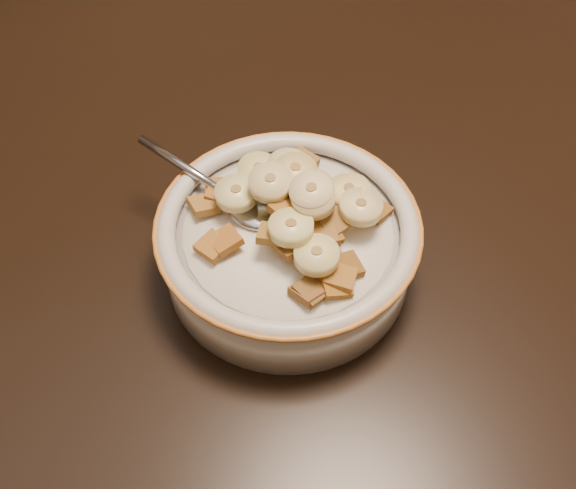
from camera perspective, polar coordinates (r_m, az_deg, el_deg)
name	(u,v)px	position (r m, az deg, el deg)	size (l,w,h in m)	color
floor	(230,476)	(1.34, -4.64, -17.79)	(4.00, 4.50, 0.10)	#422816
table	(175,162)	(0.67, -8.90, 6.46)	(1.40, 0.90, 0.04)	black
chair	(28,65)	(1.24, -19.84, 13.19)	(0.43, 0.43, 0.97)	black
cereal_bowl	(288,251)	(0.54, 0.00, -0.51)	(0.18, 0.18, 0.04)	#ACA89D
milk	(288,232)	(0.52, 0.00, 0.98)	(0.15, 0.15, 0.00)	white
spoon	(254,212)	(0.53, -2.68, 2.62)	(0.03, 0.04, 0.01)	#9CA3B3
cereal_square_0	(292,184)	(0.53, 0.29, 4.84)	(0.02, 0.02, 0.01)	#8F4E17
cereal_square_1	(333,220)	(0.51, 3.55, 1.94)	(0.02, 0.02, 0.01)	#965C20
cereal_square_2	(220,189)	(0.54, -5.43, 4.40)	(0.02, 0.02, 0.01)	brown
cereal_square_3	(340,278)	(0.49, 4.17, -2.62)	(0.02, 0.02, 0.01)	#93601C
cereal_square_4	(273,234)	(0.50, -1.23, 0.82)	(0.02, 0.02, 0.01)	olive
cereal_square_5	(323,237)	(0.50, 2.80, 0.58)	(0.02, 0.02, 0.01)	brown
cereal_square_6	(326,234)	(0.50, 2.98, 0.84)	(0.02, 0.02, 0.01)	brown
cereal_square_7	(307,201)	(0.52, 1.51, 3.48)	(0.02, 0.02, 0.01)	brown
cereal_square_8	(204,205)	(0.53, -6.66, 3.12)	(0.02, 0.02, 0.01)	olive
cereal_square_9	(213,246)	(0.51, -5.96, -0.12)	(0.02, 0.02, 0.01)	#936127
cereal_square_10	(303,161)	(0.56, 1.16, 6.58)	(0.02, 0.02, 0.01)	olive
cereal_square_11	(346,266)	(0.50, 4.61, -1.73)	(0.02, 0.02, 0.01)	brown
cereal_square_12	(288,186)	(0.53, 0.00, 4.65)	(0.02, 0.02, 0.01)	brown
cereal_square_13	(291,245)	(0.49, 0.26, -0.06)	(0.02, 0.02, 0.01)	brown
cereal_square_14	(294,242)	(0.49, 0.50, 0.24)	(0.02, 0.02, 0.01)	brown
cereal_square_15	(287,210)	(0.50, -0.07, 2.71)	(0.02, 0.02, 0.01)	brown
cereal_square_16	(307,175)	(0.55, 1.49, 5.49)	(0.02, 0.02, 0.01)	brown
cereal_square_17	(308,291)	(0.48, 1.61, -3.72)	(0.02, 0.02, 0.01)	brown
cereal_square_18	(220,194)	(0.54, -5.37, 4.02)	(0.02, 0.02, 0.01)	brown
cereal_square_19	(334,222)	(0.51, 3.67, 1.79)	(0.02, 0.02, 0.01)	brown
cereal_square_20	(225,240)	(0.51, -4.98, 0.33)	(0.02, 0.02, 0.01)	#8E581A
cereal_square_21	(375,209)	(0.53, 6.91, 2.79)	(0.02, 0.02, 0.01)	brown
cereal_square_22	(295,209)	(0.51, 0.56, 2.84)	(0.02, 0.02, 0.01)	brown
cereal_square_23	(336,285)	(0.49, 3.79, -3.20)	(0.02, 0.02, 0.01)	#8E5619
cereal_square_24	(311,291)	(0.48, 1.86, -3.66)	(0.02, 0.02, 0.01)	brown
cereal_square_25	(304,185)	(0.54, 1.28, 4.76)	(0.02, 0.02, 0.01)	brown
banana_slice_0	(236,193)	(0.52, -4.10, 4.04)	(0.03, 0.03, 0.01)	beige
banana_slice_1	(312,194)	(0.50, 1.94, 4.02)	(0.03, 0.03, 0.01)	#FBE4A9
banana_slice_2	(361,207)	(0.51, 5.76, 2.96)	(0.03, 0.03, 0.01)	#F8D98D
banana_slice_3	(312,188)	(0.52, 1.91, 4.52)	(0.03, 0.03, 0.01)	#DBBF78
banana_slice_4	(313,199)	(0.50, 2.00, 3.60)	(0.03, 0.03, 0.01)	tan
banana_slice_5	(270,183)	(0.51, -1.41, 4.92)	(0.03, 0.03, 0.01)	beige
banana_slice_6	(316,255)	(0.48, 2.26, -0.85)	(0.03, 0.03, 0.01)	#EED888
banana_slice_7	(349,192)	(0.52, 4.81, 4.18)	(0.03, 0.03, 0.01)	#DEC97E
banana_slice_8	(295,172)	(0.52, 0.60, 5.79)	(0.03, 0.03, 0.01)	tan
banana_slice_9	(259,171)	(0.54, -2.35, 5.81)	(0.03, 0.03, 0.01)	#D4BF71
banana_slice_10	(288,168)	(0.53, -0.02, 6.09)	(0.03, 0.03, 0.01)	#CAC287
banana_slice_11	(311,192)	(0.50, 1.84, 4.18)	(0.03, 0.03, 0.01)	beige
banana_slice_12	(291,227)	(0.49, 0.24, 1.36)	(0.03, 0.03, 0.01)	#DCD17F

